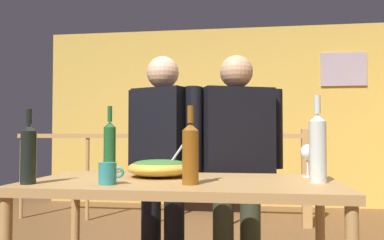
% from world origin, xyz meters
% --- Properties ---
extents(back_wall, '(5.48, 0.10, 2.52)m').
position_xyz_m(back_wall, '(0.00, 3.27, 1.26)').
color(back_wall, gold).
rests_on(back_wall, ground_plane).
extents(framed_picture, '(0.61, 0.03, 0.46)m').
position_xyz_m(framed_picture, '(1.51, 3.21, 1.90)').
color(framed_picture, '#A897A8').
extents(stair_railing, '(3.41, 0.10, 1.06)m').
position_xyz_m(stair_railing, '(-0.27, 2.00, 0.69)').
color(stair_railing, '#B2844C').
rests_on(stair_railing, ground_plane).
extents(tv_console, '(0.90, 0.40, 0.44)m').
position_xyz_m(tv_console, '(-0.32, 2.92, 0.22)').
color(tv_console, '#38281E').
rests_on(tv_console, ground_plane).
extents(flat_screen_tv, '(0.55, 0.12, 0.41)m').
position_xyz_m(flat_screen_tv, '(-0.32, 2.89, 0.68)').
color(flat_screen_tv, black).
rests_on(flat_screen_tv, tv_console).
extents(serving_table, '(1.46, 0.75, 0.79)m').
position_xyz_m(serving_table, '(-0.09, -0.59, 0.71)').
color(serving_table, '#B2844C').
rests_on(serving_table, ground_plane).
extents(salad_bowl, '(0.33, 0.33, 0.17)m').
position_xyz_m(salad_bowl, '(-0.23, -0.47, 0.84)').
color(salad_bowl, gold).
rests_on(salad_bowl, serving_table).
extents(wine_glass, '(0.07, 0.07, 0.17)m').
position_xyz_m(wine_glass, '(0.52, -0.37, 0.91)').
color(wine_glass, silver).
rests_on(wine_glass, serving_table).
extents(wine_bottle_clear, '(0.08, 0.08, 0.40)m').
position_xyz_m(wine_bottle_clear, '(0.53, -0.61, 0.95)').
color(wine_bottle_clear, silver).
rests_on(wine_bottle_clear, serving_table).
extents(wine_bottle_green, '(0.07, 0.07, 0.38)m').
position_xyz_m(wine_bottle_green, '(-0.56, -0.30, 0.94)').
color(wine_bottle_green, '#1E5628').
rests_on(wine_bottle_green, serving_table).
extents(wine_bottle_amber, '(0.07, 0.07, 0.34)m').
position_xyz_m(wine_bottle_amber, '(-0.03, -0.75, 0.93)').
color(wine_bottle_amber, brown).
rests_on(wine_bottle_amber, serving_table).
extents(wine_bottle_dark, '(0.07, 0.07, 0.33)m').
position_xyz_m(wine_bottle_dark, '(-0.74, -0.84, 0.93)').
color(wine_bottle_dark, black).
rests_on(wine_bottle_dark, serving_table).
extents(mug_teal, '(0.11, 0.08, 0.10)m').
position_xyz_m(mug_teal, '(-0.39, -0.80, 0.84)').
color(mug_teal, teal).
rests_on(mug_teal, serving_table).
extents(person_standing_left, '(0.51, 0.34, 1.51)m').
position_xyz_m(person_standing_left, '(-0.33, 0.05, 0.88)').
color(person_standing_left, black).
rests_on(person_standing_left, ground_plane).
extents(person_standing_right, '(0.59, 0.37, 1.51)m').
position_xyz_m(person_standing_right, '(0.14, 0.05, 0.89)').
color(person_standing_right, '#2D3323').
rests_on(person_standing_right, ground_plane).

